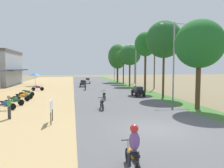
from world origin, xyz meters
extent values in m
plane|color=#7A6B4C|center=(0.00, 0.00, 0.00)|extent=(180.00, 180.00, 0.00)
cube|color=#565659|center=(0.00, 0.00, 0.04)|extent=(9.00, 140.00, 0.08)
cube|color=#2D3847|center=(-15.35, 34.41, 3.08)|extent=(1.20, 12.38, 0.25)
cylinder|color=black|center=(-9.57, 7.42, 0.34)|extent=(0.56, 0.06, 0.56)
cube|color=#333338|center=(-10.19, 7.42, 0.52)|extent=(1.12, 0.12, 0.12)
ellipsoid|color=#1E4CA5|center=(-10.11, 7.42, 0.66)|extent=(0.64, 0.28, 0.32)
cube|color=black|center=(-10.47, 7.42, 0.78)|extent=(0.44, 0.20, 0.10)
cylinder|color=#A5A8AD|center=(-9.63, 7.42, 0.61)|extent=(0.26, 0.05, 0.68)
cylinder|color=black|center=(-9.69, 7.42, 0.98)|extent=(0.04, 0.54, 0.04)
cylinder|color=black|center=(-9.38, 9.53, 0.34)|extent=(0.56, 0.06, 0.56)
cylinder|color=black|center=(-10.62, 9.53, 0.34)|extent=(0.56, 0.06, 0.56)
cube|color=#333338|center=(-10.00, 9.53, 0.52)|extent=(1.12, 0.12, 0.12)
ellipsoid|color=#14722D|center=(-9.92, 9.53, 0.66)|extent=(0.64, 0.28, 0.32)
cube|color=black|center=(-10.28, 9.53, 0.78)|extent=(0.44, 0.20, 0.10)
cylinder|color=#A5A8AD|center=(-9.44, 9.53, 0.61)|extent=(0.26, 0.05, 0.68)
cylinder|color=black|center=(-9.50, 9.53, 0.98)|extent=(0.04, 0.54, 0.04)
cylinder|color=black|center=(-9.35, 12.11, 0.34)|extent=(0.56, 0.06, 0.56)
cylinder|color=black|center=(-10.59, 12.11, 0.34)|extent=(0.56, 0.06, 0.56)
cube|color=#333338|center=(-9.97, 12.11, 0.52)|extent=(1.12, 0.12, 0.12)
ellipsoid|color=orange|center=(-9.89, 12.11, 0.66)|extent=(0.64, 0.28, 0.32)
cube|color=black|center=(-10.25, 12.11, 0.78)|extent=(0.44, 0.20, 0.10)
cylinder|color=#A5A8AD|center=(-9.41, 12.11, 0.61)|extent=(0.26, 0.05, 0.68)
cylinder|color=black|center=(-9.47, 12.11, 0.98)|extent=(0.04, 0.54, 0.04)
cylinder|color=black|center=(-9.31, 13.54, 0.34)|extent=(0.56, 0.06, 0.56)
cylinder|color=black|center=(-10.55, 13.54, 0.34)|extent=(0.56, 0.06, 0.56)
cube|color=#333338|center=(-9.93, 13.54, 0.52)|extent=(1.12, 0.12, 0.12)
ellipsoid|color=orange|center=(-9.85, 13.54, 0.66)|extent=(0.64, 0.28, 0.32)
cube|color=black|center=(-10.21, 13.54, 0.78)|extent=(0.44, 0.20, 0.10)
cylinder|color=#A5A8AD|center=(-9.37, 13.54, 0.61)|extent=(0.26, 0.05, 0.68)
cylinder|color=black|center=(-9.43, 13.54, 0.98)|extent=(0.04, 0.54, 0.04)
cylinder|color=black|center=(-9.53, 15.82, 0.34)|extent=(0.56, 0.06, 0.56)
cylinder|color=black|center=(-10.77, 15.82, 0.34)|extent=(0.56, 0.06, 0.56)
cube|color=#333338|center=(-10.15, 15.82, 0.52)|extent=(1.12, 0.12, 0.12)
ellipsoid|color=#14722D|center=(-10.07, 15.82, 0.66)|extent=(0.64, 0.28, 0.32)
cube|color=black|center=(-10.43, 15.82, 0.78)|extent=(0.44, 0.20, 0.10)
cylinder|color=#A5A8AD|center=(-9.59, 15.82, 0.61)|extent=(0.26, 0.05, 0.68)
cylinder|color=black|center=(-9.65, 15.82, 0.98)|extent=(0.04, 0.54, 0.04)
cylinder|color=black|center=(-9.25, 22.32, 0.34)|extent=(0.56, 0.06, 0.56)
cylinder|color=black|center=(-10.49, 22.32, 0.34)|extent=(0.56, 0.06, 0.56)
cube|color=#333338|center=(-9.87, 22.32, 0.52)|extent=(1.12, 0.12, 0.12)
ellipsoid|color=#8C1E8C|center=(-9.79, 22.32, 0.66)|extent=(0.64, 0.28, 0.32)
cube|color=black|center=(-10.15, 22.32, 0.78)|extent=(0.44, 0.20, 0.10)
cylinder|color=#A5A8AD|center=(-9.31, 22.32, 0.61)|extent=(0.26, 0.05, 0.68)
cylinder|color=black|center=(-9.37, 22.32, 0.98)|extent=(0.04, 0.54, 0.04)
cylinder|color=#262628|center=(-5.99, 2.10, 0.46)|extent=(0.06, 0.06, 0.80)
cylinder|color=#262628|center=(-5.99, 3.10, 0.46)|extent=(0.06, 0.06, 0.80)
cube|color=white|center=(-5.99, 2.60, 1.21)|extent=(0.04, 1.30, 0.70)
cylinder|color=#99999E|center=(-11.64, 31.05, 1.11)|extent=(0.05, 0.05, 2.10)
cone|color=#3372BF|center=(-11.64, 31.05, 2.31)|extent=(2.20, 2.20, 0.55)
cylinder|color=#33333D|center=(-8.87, 4.13, 0.47)|extent=(0.14, 0.14, 0.82)
cylinder|color=#33333D|center=(-8.98, 4.28, 0.47)|extent=(0.14, 0.14, 0.82)
ellipsoid|color=#338C3F|center=(-8.93, 4.20, 1.16)|extent=(0.41, 0.43, 0.56)
sphere|color=#9E7556|center=(-8.93, 4.20, 1.57)|extent=(0.22, 0.22, 0.22)
cylinder|color=#4C351E|center=(5.71, 5.08, 2.24)|extent=(0.40, 0.40, 4.35)
ellipsoid|color=#1E6125|center=(5.71, 5.08, 5.51)|extent=(4.03, 4.03, 4.01)
cylinder|color=#4C351E|center=(5.84, 12.34, 2.84)|extent=(0.25, 0.25, 5.57)
ellipsoid|color=#205725|center=(5.84, 12.34, 6.80)|extent=(4.19, 4.19, 4.28)
cylinder|color=#4C351E|center=(5.42, 17.51, 2.97)|extent=(0.30, 0.30, 5.83)
ellipsoid|color=#1E6422|center=(5.42, 17.51, 6.81)|extent=(3.02, 3.02, 3.38)
cylinder|color=#4C351E|center=(5.89, 27.51, 2.45)|extent=(0.30, 0.30, 4.79)
ellipsoid|color=#225A26|center=(5.89, 27.51, 5.89)|extent=(4.00, 4.00, 3.80)
cylinder|color=#4C351E|center=(5.92, 32.67, 2.54)|extent=(0.24, 0.24, 4.95)
ellipsoid|color=#225D18|center=(5.92, 32.67, 5.83)|extent=(3.25, 3.25, 2.97)
cylinder|color=#4C351E|center=(5.82, 38.21, 2.31)|extent=(0.42, 0.42, 4.50)
ellipsoid|color=#276026|center=(5.82, 38.21, 6.14)|extent=(4.44, 4.44, 5.75)
cylinder|color=gray|center=(5.80, 9.73, 4.16)|extent=(0.16, 0.16, 8.20)
cylinder|color=gray|center=(5.10, 9.73, 8.11)|extent=(1.40, 0.08, 0.08)
ellipsoid|color=silver|center=(4.40, 9.73, 8.04)|extent=(0.36, 0.20, 0.14)
cylinder|color=gray|center=(6.50, 9.73, 8.11)|extent=(1.40, 0.08, 0.08)
ellipsoid|color=silver|center=(7.20, 9.73, 8.04)|extent=(0.36, 0.20, 0.14)
cylinder|color=gray|center=(5.80, 23.30, 3.75)|extent=(0.16, 0.16, 7.38)
cylinder|color=gray|center=(5.10, 23.30, 7.29)|extent=(1.40, 0.08, 0.08)
ellipsoid|color=silver|center=(4.40, 23.30, 7.22)|extent=(0.36, 0.20, 0.14)
cylinder|color=gray|center=(6.50, 23.30, 7.29)|extent=(1.40, 0.08, 0.08)
ellipsoid|color=silver|center=(7.20, 23.30, 7.22)|extent=(0.36, 0.20, 0.14)
cylinder|color=gray|center=(5.80, 41.98, 4.03)|extent=(0.16, 0.16, 7.94)
cylinder|color=gray|center=(5.10, 41.98, 7.85)|extent=(1.40, 0.08, 0.08)
ellipsoid|color=silver|center=(4.40, 41.98, 7.78)|extent=(0.36, 0.20, 0.14)
cylinder|color=gray|center=(6.50, 41.98, 7.85)|extent=(1.40, 0.08, 0.08)
ellipsoid|color=silver|center=(7.20, 41.98, 7.78)|extent=(0.36, 0.20, 0.14)
cylinder|color=brown|center=(8.80, 22.58, 4.82)|extent=(0.20, 0.20, 9.65)
cube|color=#473323|center=(8.80, 22.58, 9.15)|extent=(1.80, 0.10, 0.10)
cylinder|color=brown|center=(9.24, 35.34, 4.19)|extent=(0.20, 0.20, 8.38)
cube|color=#473323|center=(9.24, 35.34, 7.88)|extent=(1.80, 0.10, 0.10)
cube|color=black|center=(3.13, 13.51, 0.65)|extent=(0.88, 2.25, 0.44)
cube|color=#232B38|center=(3.13, 13.41, 1.07)|extent=(0.81, 1.30, 0.40)
cylinder|color=black|center=(3.62, 12.70, 0.40)|extent=(0.11, 0.64, 0.64)
cylinder|color=black|center=(2.63, 12.70, 0.40)|extent=(0.11, 0.64, 0.64)
cylinder|color=black|center=(3.62, 14.32, 0.40)|extent=(0.11, 0.64, 0.64)
cylinder|color=black|center=(2.63, 14.32, 0.40)|extent=(0.11, 0.64, 0.64)
cube|color=#282D33|center=(-2.88, 27.54, 0.66)|extent=(0.84, 1.95, 0.50)
cube|color=#232B38|center=(-2.88, 27.49, 1.11)|extent=(0.77, 1.10, 0.40)
cylinder|color=black|center=(-3.35, 28.25, 0.38)|extent=(0.10, 0.60, 0.60)
cylinder|color=black|center=(-2.41, 28.25, 0.38)|extent=(0.10, 0.60, 0.60)
cylinder|color=black|center=(-3.35, 26.84, 0.38)|extent=(0.10, 0.60, 0.60)
cylinder|color=black|center=(-2.41, 26.84, 0.38)|extent=(0.10, 0.60, 0.60)
cube|color=silver|center=(-1.50, 34.95, 0.66)|extent=(0.84, 1.95, 0.50)
cube|color=#232B38|center=(-1.50, 34.90, 1.11)|extent=(0.77, 1.10, 0.40)
cylinder|color=black|center=(-1.97, 35.65, 0.38)|extent=(0.10, 0.60, 0.60)
cylinder|color=black|center=(-1.03, 35.65, 0.38)|extent=(0.10, 0.60, 0.60)
cylinder|color=black|center=(-1.97, 34.24, 0.38)|extent=(0.10, 0.60, 0.60)
cylinder|color=black|center=(-1.03, 34.24, 0.38)|extent=(0.10, 0.60, 0.60)
cylinder|color=black|center=(-2.72, -3.84, 0.36)|extent=(0.06, 0.56, 0.56)
cube|color=#333338|center=(-2.72, -4.46, 0.54)|extent=(0.12, 1.12, 0.12)
ellipsoid|color=orange|center=(-2.72, -4.38, 0.68)|extent=(0.28, 0.64, 0.32)
cube|color=black|center=(-2.72, -4.74, 0.80)|extent=(0.20, 0.44, 0.10)
cylinder|color=#A5A8AD|center=(-2.72, -3.90, 0.63)|extent=(0.05, 0.26, 0.68)
cylinder|color=black|center=(-2.72, -3.96, 1.00)|extent=(0.54, 0.04, 0.04)
ellipsoid|color=#724C8C|center=(-2.72, -4.66, 1.20)|extent=(0.36, 0.28, 0.64)
sphere|color=red|center=(-2.72, -4.62, 1.60)|extent=(0.28, 0.28, 0.28)
cylinder|color=#2D2D38|center=(-2.86, -4.56, 0.56)|extent=(0.12, 0.12, 0.48)
cylinder|color=#2D2D38|center=(-2.58, -4.56, 0.56)|extent=(0.12, 0.12, 0.48)
cylinder|color=black|center=(-2.29, 6.90, 0.36)|extent=(0.06, 0.56, 0.56)
cylinder|color=black|center=(-2.29, 5.66, 0.36)|extent=(0.06, 0.56, 0.56)
cube|color=#333338|center=(-2.29, 6.28, 0.54)|extent=(0.12, 1.12, 0.12)
ellipsoid|color=black|center=(-2.29, 6.36, 0.68)|extent=(0.28, 0.64, 0.32)
cube|color=black|center=(-2.29, 6.00, 0.80)|extent=(0.20, 0.44, 0.10)
cylinder|color=#A5A8AD|center=(-2.29, 6.84, 0.63)|extent=(0.05, 0.26, 0.68)
cylinder|color=black|center=(-2.29, 6.78, 1.00)|extent=(0.54, 0.04, 0.04)
cylinder|color=black|center=(-1.33, 12.13, 0.36)|extent=(0.06, 0.56, 0.56)
cylinder|color=black|center=(-1.33, 10.89, 0.36)|extent=(0.06, 0.56, 0.56)
cube|color=#333338|center=(-1.33, 11.51, 0.54)|extent=(0.12, 1.12, 0.12)
ellipsoid|color=black|center=(-1.33, 11.59, 0.68)|extent=(0.28, 0.64, 0.32)
cube|color=black|center=(-1.33, 11.23, 0.80)|extent=(0.20, 0.44, 0.10)
cylinder|color=#A5A8AD|center=(-1.33, 12.07, 0.63)|extent=(0.05, 0.26, 0.68)
cylinder|color=black|center=(-1.33, 12.01, 1.00)|extent=(0.54, 0.04, 0.04)
cylinder|color=black|center=(-2.75, 22.62, 0.36)|extent=(0.06, 0.56, 0.56)
cylinder|color=black|center=(-2.75, 21.38, 0.36)|extent=(0.06, 0.56, 0.56)
cube|color=#333338|center=(-2.75, 22.00, 0.54)|extent=(0.12, 1.12, 0.12)
ellipsoid|color=black|center=(-2.75, 22.08, 0.68)|extent=(0.28, 0.64, 0.32)
cube|color=black|center=(-2.75, 21.72, 0.80)|extent=(0.20, 0.44, 0.10)
cylinder|color=#A5A8AD|center=(-2.75, 22.56, 0.63)|extent=(0.05, 0.26, 0.68)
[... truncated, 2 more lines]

